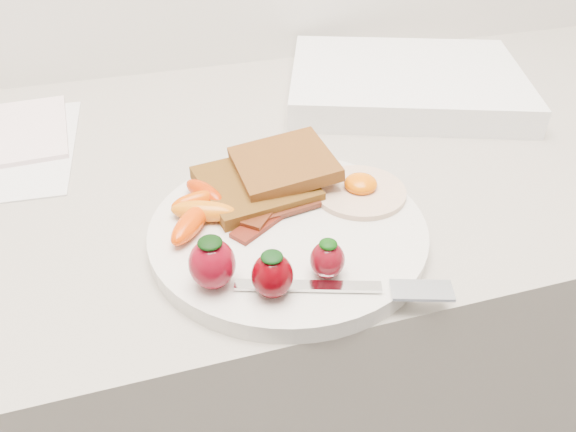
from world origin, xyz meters
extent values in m
cube|color=gray|center=(0.00, 1.70, 0.45)|extent=(2.00, 0.60, 0.90)
cylinder|color=silver|center=(0.03, 1.53, 0.91)|extent=(0.27, 0.27, 0.02)
cube|color=#392107|center=(0.01, 1.60, 0.93)|extent=(0.12, 0.12, 0.01)
cube|color=#4F2A13|center=(0.05, 1.61, 0.94)|extent=(0.10, 0.10, 0.02)
cylinder|color=white|center=(0.11, 1.56, 0.92)|extent=(0.11, 0.11, 0.01)
ellipsoid|color=#EB6500|center=(0.12, 1.56, 0.93)|extent=(0.04, 0.04, 0.02)
cube|color=#45170B|center=(0.01, 1.54, 0.92)|extent=(0.08, 0.06, 0.00)
cube|color=black|center=(0.02, 1.55, 0.92)|extent=(0.09, 0.04, 0.00)
cube|color=#3D0B03|center=(0.02, 1.56, 0.92)|extent=(0.07, 0.08, 0.00)
ellipsoid|color=#D94A00|center=(-0.05, 1.58, 0.93)|extent=(0.05, 0.03, 0.02)
ellipsoid|color=orange|center=(-0.05, 1.56, 0.93)|extent=(0.07, 0.05, 0.02)
ellipsoid|color=#DB3B00|center=(-0.06, 1.55, 0.93)|extent=(0.06, 0.07, 0.02)
ellipsoid|color=#B82900|center=(-0.04, 1.59, 0.93)|extent=(0.04, 0.06, 0.02)
ellipsoid|color=maroon|center=(-0.06, 1.47, 0.94)|extent=(0.04, 0.04, 0.04)
ellipsoid|color=black|center=(-0.06, 1.47, 0.96)|extent=(0.02, 0.02, 0.01)
ellipsoid|color=#4E0006|center=(-0.01, 1.44, 0.94)|extent=(0.03, 0.03, 0.04)
ellipsoid|color=black|center=(-0.01, 1.44, 0.96)|extent=(0.02, 0.02, 0.01)
ellipsoid|color=#5E0811|center=(0.04, 1.45, 0.93)|extent=(0.03, 0.03, 0.03)
ellipsoid|color=#083406|center=(0.04, 1.45, 0.95)|extent=(0.02, 0.02, 0.01)
cube|color=silver|center=(0.02, 1.44, 0.92)|extent=(0.12, 0.05, 0.00)
cube|color=silver|center=(0.11, 1.41, 0.92)|extent=(0.06, 0.04, 0.00)
cube|color=silver|center=(-0.25, 1.84, 0.91)|extent=(0.13, 0.18, 0.01)
cube|color=white|center=(0.29, 1.81, 0.92)|extent=(0.40, 0.36, 0.04)
camera|label=1|loc=(-0.10, 1.12, 1.25)|focal=35.00mm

